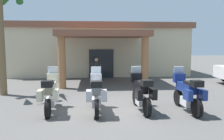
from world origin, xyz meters
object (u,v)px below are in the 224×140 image
object	(u,v)px
motorcycle_cream	(51,93)
motorcycle_silver	(96,93)
pedestrian	(96,69)
palm_tree_roadside	(0,9)
motel_building	(100,49)
motorcycle_black	(141,92)
motorcycle_blue	(187,93)

from	to	relation	value
motorcycle_cream	motorcycle_silver	world-z (taller)	same
pedestrian	palm_tree_roadside	distance (m)	6.06
motorcycle_silver	pedestrian	bearing A→B (deg)	-0.73
motorcycle_cream	palm_tree_roadside	distance (m)	5.42
motel_building	palm_tree_roadside	world-z (taller)	palm_tree_roadside
motorcycle_black	motorcycle_blue	world-z (taller)	same
motel_building	motorcycle_cream	bearing A→B (deg)	-101.07
motel_building	motorcycle_silver	xyz separation A→B (m)	(-0.41, -11.55, -1.41)
pedestrian	motorcycle_black	bearing A→B (deg)	-179.93
pedestrian	motel_building	bearing A→B (deg)	-19.85
motorcycle_cream	motorcycle_black	distance (m)	3.38
motorcycle_cream	motorcycle_blue	world-z (taller)	same
motorcycle_blue	palm_tree_roadside	distance (m)	9.28
motorcycle_cream	palm_tree_roadside	xyz separation A→B (m)	(-2.85, 3.07, 3.45)
motel_building	motorcycle_black	distance (m)	11.64
motorcycle_cream	motorcycle_silver	distance (m)	1.70
motorcycle_blue	palm_tree_roadside	world-z (taller)	palm_tree_roadside
motorcycle_blue	motorcycle_black	bearing A→B (deg)	79.79
motorcycle_cream	motorcycle_blue	bearing A→B (deg)	-96.60
motel_building	pedestrian	size ratio (longest dim) A/B	8.60
palm_tree_roadside	motel_building	bearing A→B (deg)	59.22
motorcycle_cream	motorcycle_black	bearing A→B (deg)	-94.61
motorcycle_silver	palm_tree_roadside	distance (m)	6.56
motorcycle_black	pedestrian	distance (m)	5.76
motorcycle_black	pedestrian	world-z (taller)	pedestrian
pedestrian	palm_tree_roadside	world-z (taller)	palm_tree_roadside
motel_building	motorcycle_black	size ratio (longest dim) A/B	6.47
pedestrian	palm_tree_roadside	bearing A→B (deg)	100.60
motel_building	pedestrian	world-z (taller)	motel_building
motorcycle_cream	motel_building	bearing A→B (deg)	-13.35
motel_building	pedestrian	xyz separation A→B (m)	(-0.35, -5.96, -1.15)
motorcycle_silver	pedestrian	world-z (taller)	pedestrian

